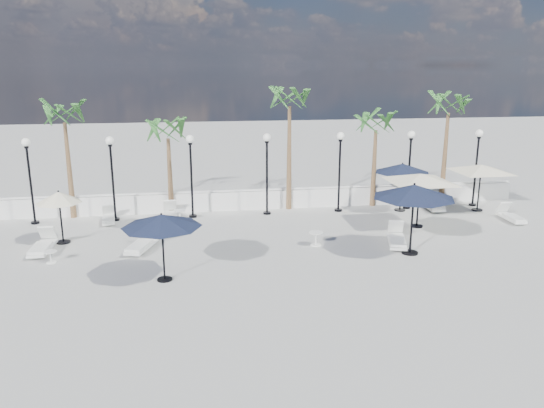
{
  "coord_description": "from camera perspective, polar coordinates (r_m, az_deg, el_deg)",
  "views": [
    {
      "loc": [
        -3.42,
        -17.58,
        6.87
      ],
      "look_at": [
        -0.34,
        2.67,
        1.5
      ],
      "focal_mm": 35.0,
      "sensor_mm": 36.0,
      "label": 1
    }
  ],
  "objects": [
    {
      "name": "lounger_1",
      "position": [
        21.93,
        -23.46,
        -4.14
      ],
      "size": [
        0.68,
        1.99,
        0.74
      ],
      "rotation": [
        0.0,
        0.0,
        -0.02
      ],
      "color": "silver",
      "rests_on": "ground"
    },
    {
      "name": "balustrade",
      "position": [
        26.11,
        -0.85,
        0.49
      ],
      "size": [
        26.0,
        0.3,
        1.01
      ],
      "color": "silver",
      "rests_on": "ground"
    },
    {
      "name": "lounger_5",
      "position": [
        27.29,
        16.79,
        0.04
      ],
      "size": [
        0.85,
        2.14,
        0.78
      ],
      "rotation": [
        0.0,
        0.0,
        -0.08
      ],
      "color": "silver",
      "rests_on": "ground"
    },
    {
      "name": "palm_4",
      "position": [
        27.98,
        18.46,
        9.56
      ],
      "size": [
        2.6,
        2.6,
        5.7
      ],
      "color": "brown",
      "rests_on": "ground"
    },
    {
      "name": "parasol_cream_sq_a",
      "position": [
        23.59,
        15.67,
        3.12
      ],
      "size": [
        5.19,
        5.19,
        2.55
      ],
      "color": "black",
      "rests_on": "ground"
    },
    {
      "name": "lamppost_3",
      "position": [
        24.71,
        -0.55,
        4.49
      ],
      "size": [
        0.36,
        0.36,
        3.84
      ],
      "color": "black",
      "rests_on": "ground"
    },
    {
      "name": "lamppost_0",
      "position": [
        25.47,
        -24.68,
        3.45
      ],
      "size": [
        0.36,
        0.36,
        3.84
      ],
      "color": "black",
      "rests_on": "ground"
    },
    {
      "name": "lounger_0",
      "position": [
        20.96,
        -13.81,
        -4.17
      ],
      "size": [
        1.23,
        2.07,
        0.74
      ],
      "rotation": [
        0.0,
        0.0,
        -0.33
      ],
      "color": "silver",
      "rests_on": "ground"
    },
    {
      "name": "palm_2",
      "position": [
        25.36,
        1.9,
        10.72
      ],
      "size": [
        2.6,
        2.6,
        6.1
      ],
      "color": "brown",
      "rests_on": "ground"
    },
    {
      "name": "lounger_6",
      "position": [
        26.44,
        24.33,
        -1.21
      ],
      "size": [
        0.65,
        1.79,
        0.66
      ],
      "rotation": [
        0.0,
        0.0,
        -0.04
      ],
      "color": "silver",
      "rests_on": "ground"
    },
    {
      "name": "lamppost_4",
      "position": [
        25.43,
        7.3,
        4.66
      ],
      "size": [
        0.36,
        0.36,
        3.84
      ],
      "color": "black",
      "rests_on": "ground"
    },
    {
      "name": "parasol_cream_sq_b",
      "position": [
        27.3,
        21.61,
        3.92
      ],
      "size": [
        4.87,
        4.87,
        2.44
      ],
      "color": "black",
      "rests_on": "ground"
    },
    {
      "name": "lounger_3",
      "position": [
        24.73,
        -10.87,
        -1.14
      ],
      "size": [
        0.72,
        1.9,
        0.7
      ],
      "rotation": [
        0.0,
        0.0,
        0.06
      ],
      "color": "silver",
      "rests_on": "ground"
    },
    {
      "name": "palm_3",
      "position": [
        26.59,
        11.13,
        8.11
      ],
      "size": [
        2.6,
        2.6,
        4.9
      ],
      "color": "brown",
      "rests_on": "ground"
    },
    {
      "name": "side_table_2",
      "position": [
        20.91,
        4.75,
        -3.59
      ],
      "size": [
        0.56,
        0.56,
        0.54
      ],
      "color": "silver",
      "rests_on": "ground"
    },
    {
      "name": "side_table_1",
      "position": [
        20.64,
        -22.7,
        -5.16
      ],
      "size": [
        0.45,
        0.45,
        0.44
      ],
      "color": "silver",
      "rests_on": "ground"
    },
    {
      "name": "palm_0",
      "position": [
        25.6,
        -21.44,
        8.46
      ],
      "size": [
        2.6,
        2.6,
        5.5
      ],
      "color": "brown",
      "rests_on": "ground"
    },
    {
      "name": "lounger_2",
      "position": [
        25.01,
        -17.19,
        -1.44
      ],
      "size": [
        0.75,
        1.69,
        0.61
      ],
      "rotation": [
        0.0,
        0.0,
        0.14
      ],
      "color": "silver",
      "rests_on": "ground"
    },
    {
      "name": "palm_1",
      "position": [
        25.09,
        -11.13,
        7.29
      ],
      "size": [
        2.6,
        2.6,
        4.7
      ],
      "color": "brown",
      "rests_on": "ground"
    },
    {
      "name": "lounger_4",
      "position": [
        21.47,
        13.28,
        -3.68
      ],
      "size": [
        1.19,
        2.08,
        0.74
      ],
      "rotation": [
        0.0,
        0.0,
        -0.3
      ],
      "color": "silver",
      "rests_on": "ground"
    },
    {
      "name": "side_table_0",
      "position": [
        24.36,
        -9.86,
        -1.12
      ],
      "size": [
        0.55,
        0.55,
        0.53
      ],
      "color": "silver",
      "rests_on": "ground"
    },
    {
      "name": "lamppost_2",
      "position": [
        24.47,
        -8.72,
        4.22
      ],
      "size": [
        0.36,
        0.36,
        3.84
      ],
      "color": "black",
      "rests_on": "ground"
    },
    {
      "name": "lamppost_5",
      "position": [
        26.6,
        14.6,
        4.74
      ],
      "size": [
        0.36,
        0.36,
        3.84
      ],
      "color": "black",
      "rests_on": "ground"
    },
    {
      "name": "parasol_navy_left",
      "position": [
        17.35,
        -11.79,
        -1.82
      ],
      "size": [
        2.61,
        2.61,
        2.31
      ],
      "color": "black",
      "rests_on": "ground"
    },
    {
      "name": "parasol_cream_small",
      "position": [
        22.32,
        -21.95,
        0.59
      ],
      "size": [
        1.75,
        1.75,
        2.15
      ],
      "color": "black",
      "rests_on": "ground"
    },
    {
      "name": "ground",
      "position": [
        19.18,
        2.23,
        -6.31
      ],
      "size": [
        100.0,
        100.0,
        0.0
      ],
      "primitive_type": "plane",
      "color": "#A8A8A3",
      "rests_on": "ground"
    },
    {
      "name": "lamppost_1",
      "position": [
        24.73,
        -16.86,
        3.86
      ],
      "size": [
        0.36,
        0.36,
        3.84
      ],
      "color": "black",
      "rests_on": "ground"
    },
    {
      "name": "parasol_navy_mid",
      "position": [
        26.16,
        13.85,
        3.74
      ],
      "size": [
        2.65,
        2.65,
        2.38
      ],
      "color": "black",
      "rests_on": "ground"
    },
    {
      "name": "parasol_navy_right",
      "position": [
        20.06,
        15.03,
        1.29
      ],
      "size": [
        3.04,
        3.04,
        2.73
      ],
      "color": "black",
      "rests_on": "ground"
    },
    {
      "name": "lamppost_6",
      "position": [
        28.16,
        21.19,
        4.75
      ],
      "size": [
        0.36,
        0.36,
        3.84
      ],
      "color": "black",
      "rests_on": "ground"
    }
  ]
}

